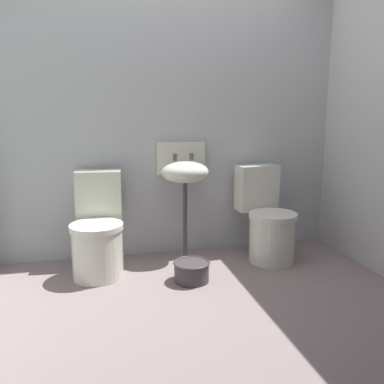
% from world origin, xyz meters
% --- Properties ---
extents(ground_plane, '(3.34, 2.46, 0.08)m').
position_xyz_m(ground_plane, '(0.00, 0.00, -0.04)').
color(ground_plane, gray).
extents(wall_back, '(3.34, 0.10, 2.28)m').
position_xyz_m(wall_back, '(0.00, 1.08, 1.14)').
color(wall_back, '#B4B8B9').
rests_on(wall_back, ground).
extents(toilet_left, '(0.44, 0.63, 0.78)m').
position_xyz_m(toilet_left, '(-0.65, 0.68, 0.32)').
color(toilet_left, silver).
rests_on(toilet_left, ground).
extents(toilet_right, '(0.43, 0.62, 0.78)m').
position_xyz_m(toilet_right, '(0.76, 0.68, 0.32)').
color(toilet_right, silver).
rests_on(toilet_right, ground).
extents(sink, '(0.42, 0.35, 0.99)m').
position_xyz_m(sink, '(0.08, 0.87, 0.75)').
color(sink, '#3F373E').
rests_on(sink, ground).
extents(bucket, '(0.28, 0.28, 0.15)m').
position_xyz_m(bucket, '(0.02, 0.35, 0.08)').
color(bucket, '#3F373E').
rests_on(bucket, ground).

